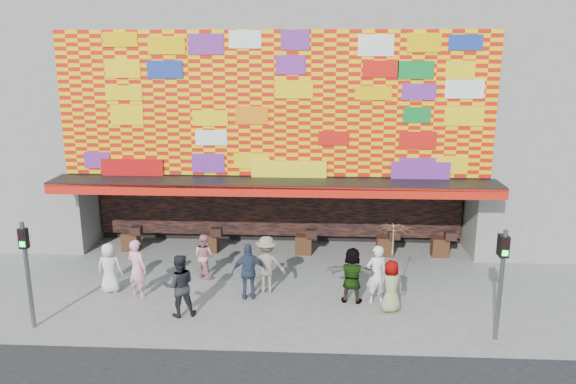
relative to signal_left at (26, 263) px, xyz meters
name	(u,v)px	position (x,y,z in m)	size (l,w,h in m)	color
ground	(265,308)	(6.20, 1.50, -1.86)	(90.00, 90.00, 0.00)	slate
shop_building	(282,103)	(6.20, 9.68, 3.37)	(15.20, 9.40, 10.00)	gray
signal_left	(26,263)	(0.00, 0.00, 0.00)	(0.22, 0.20, 3.00)	#59595B
signal_right	(502,273)	(12.40, 0.00, 0.00)	(0.22, 0.20, 3.00)	#59595B
ped_a	(109,268)	(1.28, 2.39, -1.07)	(0.78, 0.50, 1.59)	silver
ped_b	(137,268)	(2.25, 2.10, -0.95)	(0.66, 0.44, 1.82)	pink
ped_c	(180,285)	(3.85, 0.91, -0.95)	(0.88, 0.69, 1.82)	black
ped_d	(267,264)	(6.15, 2.64, -0.96)	(1.17, 0.67, 1.81)	gray
ped_e	(249,272)	(5.66, 2.10, -0.98)	(1.03, 0.43, 1.76)	#2F3953
ped_f	(352,275)	(8.75, 2.05, -1.01)	(1.58, 0.50, 1.70)	gray
ped_g	(391,286)	(9.84, 1.49, -1.09)	(0.75, 0.49, 1.54)	gray
ped_h	(376,274)	(9.48, 2.07, -0.97)	(0.65, 0.43, 1.78)	white
ped_i	(204,256)	(3.99, 3.68, -1.11)	(0.73, 0.57, 1.49)	#D4898A
parasol	(393,240)	(9.84, 1.49, 0.31)	(1.11, 1.13, 1.89)	beige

